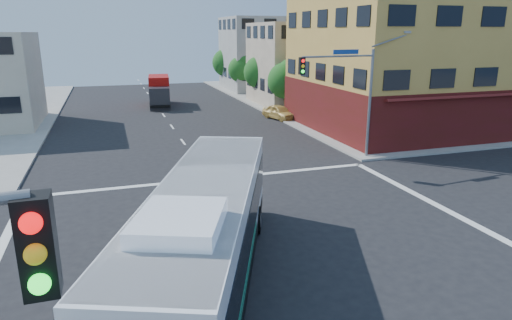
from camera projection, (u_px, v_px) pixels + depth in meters
name	position (u px, v px, depth m)	size (l,w,h in m)	color
ground	(265.00, 254.00, 17.03)	(120.00, 120.00, 0.00)	black
sidewalk_ne	(431.00, 95.00, 59.43)	(50.00, 50.00, 0.15)	gray
corner_building_ne	(418.00, 58.00, 38.28)	(18.10, 15.44, 14.00)	gold
building_east_near	(309.00, 64.00, 51.96)	(12.06, 10.06, 9.00)	#C2AE94
building_east_far	(268.00, 54.00, 64.65)	(12.06, 10.06, 10.00)	#A2A29D
signal_mast_ne	(348.00, 83.00, 28.10)	(7.91, 1.13, 8.07)	slate
street_tree_a	(287.00, 78.00, 45.16)	(3.60, 3.60, 5.53)	#362213
street_tree_b	(261.00, 70.00, 52.44)	(3.80, 3.80, 5.79)	#362213
street_tree_c	(242.00, 68.00, 59.85)	(3.40, 3.40, 5.29)	#362213
street_tree_d	(227.00, 61.00, 67.06)	(4.00, 4.00, 6.03)	#362213
transit_bus	(206.00, 233.00, 14.35)	(7.55, 13.30, 3.91)	black
box_truck	(159.00, 92.00, 50.73)	(2.86, 7.43, 3.26)	#28272C
parked_car	(279.00, 112.00, 43.26)	(1.60, 3.97, 1.35)	#DCB558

